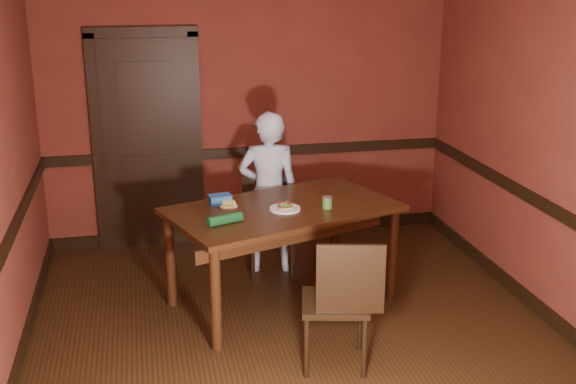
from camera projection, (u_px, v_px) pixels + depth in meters
name	position (u px, v px, depth m)	size (l,w,h in m)	color
floor	(298.00, 339.00, 5.42)	(4.00, 4.50, 0.01)	black
wall_back	(248.00, 107.00, 7.13)	(4.00, 0.02, 2.70)	maroon
wall_front	(420.00, 307.00, 2.92)	(4.00, 0.02, 2.70)	maroon
wall_right	(558.00, 151.00, 5.42)	(0.02, 4.50, 2.70)	maroon
dado_back	(249.00, 152.00, 7.25)	(4.00, 0.03, 0.10)	black
dado_left	(5.00, 247.00, 4.77)	(0.03, 4.50, 0.10)	black
dado_right	(549.00, 208.00, 5.55)	(0.03, 4.50, 0.10)	black
baseboard_back	(251.00, 230.00, 7.49)	(4.00, 0.03, 0.12)	black
baseboard_left	(19.00, 360.00, 5.01)	(0.03, 4.50, 0.12)	black
baseboard_right	(538.00, 307.00, 5.80)	(0.03, 4.50, 0.12)	black
door	(147.00, 138.00, 6.97)	(1.05, 0.07, 2.20)	black
dining_table	(283.00, 255.00, 5.90)	(1.78, 1.00, 0.84)	#331B0C
chair_far	(274.00, 227.00, 6.48)	(0.41, 0.41, 0.88)	black
chair_near	(335.00, 300.00, 4.96)	(0.45, 0.45, 0.96)	black
person	(269.00, 193.00, 6.47)	(0.54, 0.35, 1.48)	#B7D6F2
sandwich_plate	(285.00, 208.00, 5.70)	(0.25, 0.25, 0.06)	white
sauce_jar	(327.00, 202.00, 5.73)	(0.08, 0.08, 0.10)	#488F3A
cheese_saucer	(229.00, 205.00, 5.78)	(0.14, 0.14, 0.04)	white
food_tub	(220.00, 199.00, 5.84)	(0.20, 0.15, 0.08)	blue
wrapped_veg	(225.00, 219.00, 5.37)	(0.08, 0.08, 0.28)	#124921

